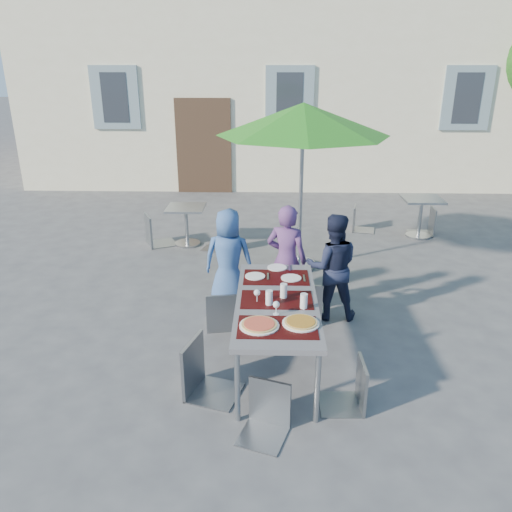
{
  "coord_description": "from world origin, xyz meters",
  "views": [
    {
      "loc": [
        -0.43,
        -4.41,
        2.92
      ],
      "look_at": [
        -0.58,
        0.91,
        0.86
      ],
      "focal_mm": 35.0,
      "sensor_mm": 36.0,
      "label": 1
    }
  ],
  "objects_px": {
    "dining_table": "(277,305)",
    "chair_5": "(266,382)",
    "chair_4": "(353,359)",
    "chair_1": "(290,279)",
    "bg_chair_l_0": "(153,211)",
    "patio_umbrella": "(303,121)",
    "cafe_table_1": "(421,211)",
    "pizza_near_left": "(259,325)",
    "cafe_table_0": "(186,220)",
    "bg_chair_r_0": "(219,222)",
    "child_1": "(287,260)",
    "child_0": "(229,258)",
    "bg_chair_l_1": "(360,204)",
    "pizza_near_right": "(301,322)",
    "child_2": "(332,267)",
    "chair_0": "(222,288)",
    "chair_3": "(202,337)",
    "chair_2": "(307,278)",
    "bg_chair_r_1": "(429,205)"
  },
  "relations": [
    {
      "from": "patio_umbrella",
      "to": "chair_4",
      "type": "bearing_deg",
      "value": -84.84
    },
    {
      "from": "child_1",
      "to": "chair_2",
      "type": "xyz_separation_m",
      "value": [
        0.24,
        -0.17,
        -0.16
      ]
    },
    {
      "from": "patio_umbrella",
      "to": "cafe_table_1",
      "type": "distance_m",
      "value": 3.2
    },
    {
      "from": "child_0",
      "to": "child_2",
      "type": "distance_m",
      "value": 1.3
    },
    {
      "from": "chair_1",
      "to": "patio_umbrella",
      "type": "bearing_deg",
      "value": 83.47
    },
    {
      "from": "child_0",
      "to": "child_2",
      "type": "bearing_deg",
      "value": 173.6
    },
    {
      "from": "pizza_near_left",
      "to": "bg_chair_r_0",
      "type": "distance_m",
      "value": 4.06
    },
    {
      "from": "chair_4",
      "to": "chair_1",
      "type": "bearing_deg",
      "value": 109.36
    },
    {
      "from": "pizza_near_right",
      "to": "child_1",
      "type": "bearing_deg",
      "value": 92.47
    },
    {
      "from": "chair_1",
      "to": "cafe_table_1",
      "type": "height_order",
      "value": "chair_1"
    },
    {
      "from": "chair_0",
      "to": "chair_1",
      "type": "relative_size",
      "value": 0.86
    },
    {
      "from": "child_0",
      "to": "chair_5",
      "type": "bearing_deg",
      "value": 108.17
    },
    {
      "from": "chair_4",
      "to": "cafe_table_1",
      "type": "height_order",
      "value": "chair_4"
    },
    {
      "from": "pizza_near_right",
      "to": "dining_table",
      "type": "bearing_deg",
      "value": 113.11
    },
    {
      "from": "dining_table",
      "to": "chair_2",
      "type": "bearing_deg",
      "value": 70.49
    },
    {
      "from": "patio_umbrella",
      "to": "cafe_table_0",
      "type": "bearing_deg",
      "value": 151.7
    },
    {
      "from": "cafe_table_0",
      "to": "cafe_table_1",
      "type": "xyz_separation_m",
      "value": [
        4.1,
        0.53,
        0.05
      ]
    },
    {
      "from": "chair_1",
      "to": "bg_chair_l_0",
      "type": "xyz_separation_m",
      "value": [
        -2.2,
        2.83,
        -0.02
      ]
    },
    {
      "from": "child_0",
      "to": "chair_0",
      "type": "relative_size",
      "value": 1.41
    },
    {
      "from": "chair_4",
      "to": "chair_5",
      "type": "distance_m",
      "value": 0.84
    },
    {
      "from": "pizza_near_left",
      "to": "dining_table",
      "type": "bearing_deg",
      "value": 73.39
    },
    {
      "from": "dining_table",
      "to": "pizza_near_left",
      "type": "relative_size",
      "value": 5.21
    },
    {
      "from": "bg_chair_r_0",
      "to": "bg_chair_r_1",
      "type": "distance_m",
      "value": 3.82
    },
    {
      "from": "dining_table",
      "to": "cafe_table_1",
      "type": "height_order",
      "value": "dining_table"
    },
    {
      "from": "child_0",
      "to": "bg_chair_l_1",
      "type": "xyz_separation_m",
      "value": [
        2.19,
        3.16,
        -0.13
      ]
    },
    {
      "from": "dining_table",
      "to": "chair_5",
      "type": "xyz_separation_m",
      "value": [
        -0.09,
        -0.99,
        -0.21
      ]
    },
    {
      "from": "bg_chair_r_0",
      "to": "chair_4",
      "type": "bearing_deg",
      "value": -68.75
    },
    {
      "from": "child_0",
      "to": "bg_chair_l_0",
      "type": "height_order",
      "value": "child_0"
    },
    {
      "from": "pizza_near_left",
      "to": "chair_2",
      "type": "relative_size",
      "value": 0.39
    },
    {
      "from": "chair_3",
      "to": "chair_4",
      "type": "bearing_deg",
      "value": -6.95
    },
    {
      "from": "chair_3",
      "to": "bg_chair_l_1",
      "type": "bearing_deg",
      "value": 65.54
    },
    {
      "from": "cafe_table_1",
      "to": "pizza_near_right",
      "type": "bearing_deg",
      "value": -117.15
    },
    {
      "from": "dining_table",
      "to": "child_1",
      "type": "distance_m",
      "value": 1.24
    },
    {
      "from": "chair_4",
      "to": "bg_chair_r_0",
      "type": "distance_m",
      "value": 4.38
    },
    {
      "from": "pizza_near_left",
      "to": "bg_chair_l_1",
      "type": "xyz_separation_m",
      "value": [
        1.76,
        5.09,
        -0.26
      ]
    },
    {
      "from": "child_1",
      "to": "bg_chair_l_1",
      "type": "distance_m",
      "value": 3.64
    },
    {
      "from": "cafe_table_0",
      "to": "patio_umbrella",
      "type": "bearing_deg",
      "value": -28.3
    },
    {
      "from": "pizza_near_right",
      "to": "cafe_table_0",
      "type": "bearing_deg",
      "value": 112.25
    },
    {
      "from": "dining_table",
      "to": "cafe_table_0",
      "type": "xyz_separation_m",
      "value": [
        -1.49,
        3.67,
        -0.26
      ]
    },
    {
      "from": "dining_table",
      "to": "patio_umbrella",
      "type": "bearing_deg",
      "value": 82.01
    },
    {
      "from": "child_0",
      "to": "chair_4",
      "type": "bearing_deg",
      "value": 128.24
    },
    {
      "from": "chair_3",
      "to": "chair_1",
      "type": "bearing_deg",
      "value": 56.64
    },
    {
      "from": "bg_chair_r_0",
      "to": "child_2",
      "type": "bearing_deg",
      "value": -55.75
    },
    {
      "from": "pizza_near_left",
      "to": "chair_4",
      "type": "relative_size",
      "value": 0.41
    },
    {
      "from": "pizza_near_left",
      "to": "chair_1",
      "type": "xyz_separation_m",
      "value": [
        0.32,
        1.35,
        -0.15
      ]
    },
    {
      "from": "chair_3",
      "to": "cafe_table_1",
      "type": "bearing_deg",
      "value": 54.78
    },
    {
      "from": "chair_1",
      "to": "cafe_table_1",
      "type": "relative_size",
      "value": 1.47
    },
    {
      "from": "dining_table",
      "to": "bg_chair_l_0",
      "type": "height_order",
      "value": "bg_chair_l_0"
    },
    {
      "from": "dining_table",
      "to": "chair_5",
      "type": "distance_m",
      "value": 1.02
    },
    {
      "from": "chair_2",
      "to": "bg_chair_l_1",
      "type": "distance_m",
      "value": 3.7
    }
  ]
}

